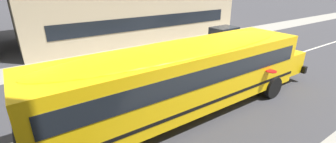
{
  "coord_description": "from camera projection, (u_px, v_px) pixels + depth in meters",
  "views": [
    {
      "loc": [
        -5.31,
        -8.65,
        5.39
      ],
      "look_at": [
        0.02,
        -0.89,
        1.67
      ],
      "focal_mm": 24.91,
      "sensor_mm": 36.0,
      "label": 1
    }
  ],
  "objects": [
    {
      "name": "school_bus",
      "position": [
        189.0,
        72.0,
        9.6
      ],
      "size": [
        13.78,
        3.26,
        3.08
      ],
      "rotation": [
        0.0,
        0.0,
        0.0
      ],
      "color": "yellow",
      "rests_on": "ground_plane"
    },
    {
      "name": "sidewalk_far",
      "position": [
        103.0,
        58.0,
        17.26
      ],
      "size": [
        120.0,
        3.0,
        0.01
      ],
      "primitive_type": "cube",
      "color": "gray",
      "rests_on": "ground_plane"
    },
    {
      "name": "parked_car_grey_by_lamppost",
      "position": [
        224.0,
        36.0,
        20.12
      ],
      "size": [
        3.95,
        1.99,
        1.64
      ],
      "rotation": [
        0.0,
        0.0,
        0.03
      ],
      "color": "gray",
      "rests_on": "ground_plane"
    },
    {
      "name": "lane_centreline",
      "position": [
        157.0,
        98.0,
        11.4
      ],
      "size": [
        110.0,
        0.16,
        0.01
      ],
      "primitive_type": "cube",
      "color": "silver",
      "rests_on": "ground_plane"
    },
    {
      "name": "ground_plane",
      "position": [
        157.0,
        98.0,
        11.4
      ],
      "size": [
        400.0,
        400.0,
        0.0
      ],
      "primitive_type": "plane",
      "color": "#38383D"
    }
  ]
}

